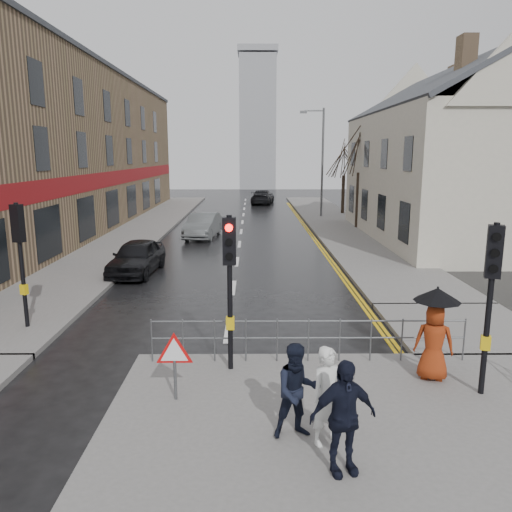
{
  "coord_description": "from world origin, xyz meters",
  "views": [
    {
      "loc": [
        0.67,
        -10.09,
        4.77
      ],
      "look_at": [
        0.8,
        4.51,
        1.79
      ],
      "focal_mm": 35.0,
      "sensor_mm": 36.0,
      "label": 1
    }
  ],
  "objects_px": {
    "pedestrian_with_umbrella": "(435,329)",
    "car_mid": "(203,226)",
    "pedestrian_b": "(297,391)",
    "pedestrian_a": "(328,396)",
    "car_parked": "(137,257)",
    "pedestrian_d": "(343,417)"
  },
  "relations": [
    {
      "from": "pedestrian_a",
      "to": "car_mid",
      "type": "distance_m",
      "value": 21.79
    },
    {
      "from": "pedestrian_a",
      "to": "pedestrian_with_umbrella",
      "type": "distance_m",
      "value": 3.49
    },
    {
      "from": "pedestrian_a",
      "to": "car_mid",
      "type": "bearing_deg",
      "value": 73.95
    },
    {
      "from": "car_parked",
      "to": "car_mid",
      "type": "xyz_separation_m",
      "value": [
        1.83,
        8.96,
        0.02
      ]
    },
    {
      "from": "car_parked",
      "to": "car_mid",
      "type": "bearing_deg",
      "value": 82.74
    },
    {
      "from": "pedestrian_with_umbrella",
      "to": "car_parked",
      "type": "xyz_separation_m",
      "value": [
        -8.45,
        10.09,
        -0.55
      ]
    },
    {
      "from": "pedestrian_with_umbrella",
      "to": "pedestrian_d",
      "type": "height_order",
      "value": "pedestrian_with_umbrella"
    },
    {
      "from": "car_parked",
      "to": "car_mid",
      "type": "distance_m",
      "value": 9.15
    },
    {
      "from": "car_mid",
      "to": "car_parked",
      "type": "bearing_deg",
      "value": -94.43
    },
    {
      "from": "pedestrian_b",
      "to": "car_mid",
      "type": "distance_m",
      "value": 21.51
    },
    {
      "from": "pedestrian_with_umbrella",
      "to": "pedestrian_d",
      "type": "xyz_separation_m",
      "value": [
        -2.45,
        -3.11,
        -0.22
      ]
    },
    {
      "from": "pedestrian_a",
      "to": "pedestrian_b",
      "type": "relative_size",
      "value": 1.02
    },
    {
      "from": "pedestrian_a",
      "to": "pedestrian_with_umbrella",
      "type": "bearing_deg",
      "value": 15.89
    },
    {
      "from": "pedestrian_with_umbrella",
      "to": "car_parked",
      "type": "relative_size",
      "value": 0.49
    },
    {
      "from": "pedestrian_a",
      "to": "pedestrian_b",
      "type": "xyz_separation_m",
      "value": [
        -0.47,
        0.21,
        -0.01
      ]
    },
    {
      "from": "pedestrian_b",
      "to": "pedestrian_with_umbrella",
      "type": "bearing_deg",
      "value": 23.93
    },
    {
      "from": "pedestrian_a",
      "to": "pedestrian_d",
      "type": "bearing_deg",
      "value": -108.73
    },
    {
      "from": "pedestrian_b",
      "to": "car_parked",
      "type": "bearing_deg",
      "value": 102.44
    },
    {
      "from": "pedestrian_with_umbrella",
      "to": "car_mid",
      "type": "bearing_deg",
      "value": 109.15
    },
    {
      "from": "pedestrian_b",
      "to": "pedestrian_with_umbrella",
      "type": "distance_m",
      "value": 3.73
    },
    {
      "from": "car_mid",
      "to": "pedestrian_a",
      "type": "bearing_deg",
      "value": -72.15
    },
    {
      "from": "pedestrian_with_umbrella",
      "to": "car_mid",
      "type": "relative_size",
      "value": 0.46
    }
  ]
}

